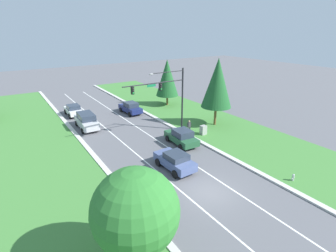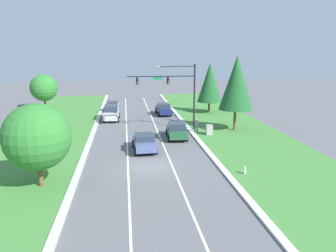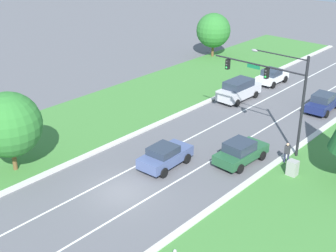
{
  "view_description": "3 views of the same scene",
  "coord_description": "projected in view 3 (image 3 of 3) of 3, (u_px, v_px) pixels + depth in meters",
  "views": [
    {
      "loc": [
        -12.34,
        -12.95,
        12.2
      ],
      "look_at": [
        1.89,
        8.86,
        2.43
      ],
      "focal_mm": 28.0,
      "sensor_mm": 36.0,
      "label": 1
    },
    {
      "loc": [
        -1.87,
        -25.22,
        9.19
      ],
      "look_at": [
        2.35,
        6.68,
        1.83
      ],
      "focal_mm": 35.0,
      "sensor_mm": 36.0,
      "label": 2
    },
    {
      "loc": [
        19.74,
        -17.59,
        16.68
      ],
      "look_at": [
        -1.29,
        6.06,
        2.37
      ],
      "focal_mm": 50.0,
      "sensor_mm": 36.0,
      "label": 3
    }
  ],
  "objects": [
    {
      "name": "ground_plane",
      "position": [
        122.0,
        192.0,
        30.8
      ],
      "size": [
        160.0,
        160.0,
        0.0
      ],
      "primitive_type": "plane",
      "color": "#5B5B60"
    },
    {
      "name": "curb_strip_right",
      "position": [
        188.0,
        226.0,
        27.35
      ],
      "size": [
        0.5,
        90.0,
        0.15
      ],
      "color": "beige",
      "rests_on": "ground_plane"
    },
    {
      "name": "curb_strip_left",
      "position": [
        69.0,
        164.0,
        34.2
      ],
      "size": [
        0.5,
        90.0,
        0.15
      ],
      "color": "beige",
      "rests_on": "ground_plane"
    },
    {
      "name": "grass_verge_left",
      "position": [
        28.0,
        143.0,
        37.39
      ],
      "size": [
        10.0,
        90.0,
        0.08
      ],
      "color": "#427F38",
      "rests_on": "ground_plane"
    },
    {
      "name": "lane_stripe_inner_left",
      "position": [
        104.0,
        183.0,
        31.89
      ],
      "size": [
        0.14,
        81.0,
        0.01
      ],
      "color": "white",
      "rests_on": "ground_plane"
    },
    {
      "name": "lane_stripe_inner_right",
      "position": [
        141.0,
        202.0,
        29.71
      ],
      "size": [
        0.14,
        81.0,
        0.01
      ],
      "color": "white",
      "rests_on": "ground_plane"
    },
    {
      "name": "traffic_signal_mast",
      "position": [
        276.0,
        85.0,
        34.61
      ],
      "size": [
        7.93,
        0.41,
        7.81
      ],
      "color": "black",
      "rests_on": "ground_plane"
    },
    {
      "name": "forest_sedan",
      "position": [
        241.0,
        152.0,
        34.17
      ],
      "size": [
        2.29,
        4.56,
        1.74
      ],
      "rotation": [
        0.0,
        0.0,
        -0.05
      ],
      "color": "#235633",
      "rests_on": "ground_plane"
    },
    {
      "name": "silver_suv",
      "position": [
        239.0,
        90.0,
        45.83
      ],
      "size": [
        2.25,
        5.08,
        2.04
      ],
      "rotation": [
        0.0,
        0.0,
        -0.03
      ],
      "color": "silver",
      "rests_on": "ground_plane"
    },
    {
      "name": "slate_blue_sedan",
      "position": [
        165.0,
        156.0,
        33.63
      ],
      "size": [
        2.25,
        4.38,
        1.66
      ],
      "rotation": [
        0.0,
        0.0,
        0.04
      ],
      "color": "#475684",
      "rests_on": "ground_plane"
    },
    {
      "name": "navy_sedan",
      "position": [
        323.0,
        102.0,
        43.22
      ],
      "size": [
        2.21,
        4.54,
        1.75
      ],
      "rotation": [
        0.0,
        0.0,
        0.06
      ],
      "color": "navy",
      "rests_on": "ground_plane"
    },
    {
      "name": "white_sedan",
      "position": [
        272.0,
        76.0,
        50.31
      ],
      "size": [
        2.02,
        4.12,
        1.64
      ],
      "rotation": [
        0.0,
        0.0,
        0.0
      ],
      "color": "white",
      "rests_on": "ground_plane"
    },
    {
      "name": "utility_cabinet",
      "position": [
        292.0,
        168.0,
        32.51
      ],
      "size": [
        0.7,
        0.6,
        1.19
      ],
      "color": "#9E9E99",
      "rests_on": "ground_plane"
    },
    {
      "name": "pedestrian",
      "position": [
        287.0,
        152.0,
        33.97
      ],
      "size": [
        0.4,
        0.24,
        1.69
      ],
      "rotation": [
        0.0,
        0.0,
        3.2
      ],
      "color": "#232842",
      "rests_on": "ground_plane"
    },
    {
      "name": "oak_near_left_tree",
      "position": [
        213.0,
        30.0,
        58.82
      ],
      "size": [
        4.31,
        4.31,
        5.57
      ],
      "color": "brown",
      "rests_on": "ground_plane"
    },
    {
      "name": "oak_far_left_tree",
      "position": [
        9.0,
        125.0,
        32.01
      ],
      "size": [
        4.56,
        4.56,
        5.86
      ],
      "color": "brown",
      "rests_on": "ground_plane"
    }
  ]
}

